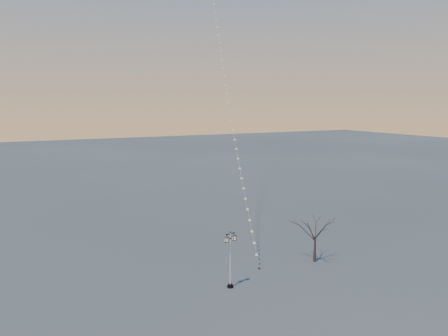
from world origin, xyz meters
TOP-DOWN VIEW (x-y plane):
  - ground at (0.00, 0.00)m, footprint 300.00×300.00m
  - street_lamp at (-1.53, 0.01)m, footprint 1.14×0.52m
  - bare_tree at (7.87, 1.31)m, footprint 2.61×2.61m
  - kite_train at (7.13, 17.45)m, footprint 10.05×31.36m

SIDE VIEW (x-z plane):
  - ground at x=0.00m, z-range 0.00..0.00m
  - street_lamp at x=-1.53m, z-range 0.24..4.78m
  - bare_tree at x=7.87m, z-range 0.84..5.16m
  - kite_train at x=7.13m, z-range -0.13..36.38m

